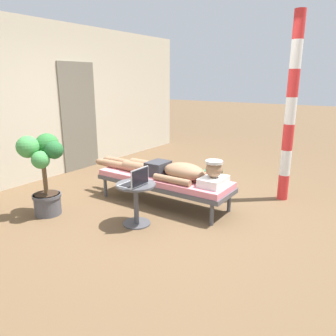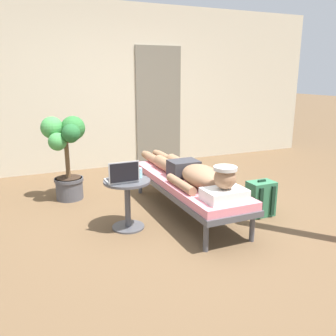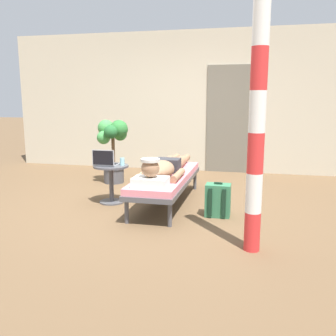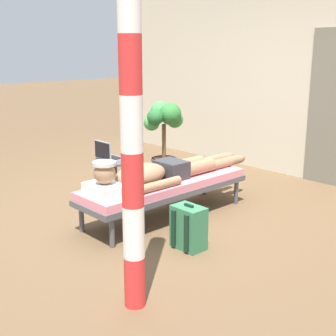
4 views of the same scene
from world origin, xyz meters
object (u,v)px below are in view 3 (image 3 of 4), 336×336
person_reclining (164,168)px  drink_glass (122,162)px  backpack (218,200)px  laptop (105,162)px  potted_plant (113,145)px  lounge_chair (166,179)px  porch_post (257,112)px  side_table (111,177)px

person_reclining → drink_glass: size_ratio=21.39×
drink_glass → backpack: bearing=-13.2°
laptop → potted_plant: (-0.36, 1.22, 0.07)m
lounge_chair → laptop: laptop is taller
drink_glass → potted_plant: (-0.57, 1.13, 0.08)m
porch_post → drink_glass: bearing=143.8°
person_reclining → drink_glass: person_reclining is taller
laptop → potted_plant: potted_plant is taller
drink_glass → porch_post: bearing=-36.2°
lounge_chair → backpack: bearing=-27.7°
laptop → side_table: bearing=40.5°
drink_glass → backpack: 1.43m
drink_glass → porch_post: porch_post is taller
backpack → side_table: bearing=169.7°
drink_glass → porch_post: size_ratio=0.04×
lounge_chair → side_table: (-0.75, -0.12, 0.01)m
person_reclining → laptop: laptop is taller
laptop → backpack: (1.55, -0.22, -0.39)m
lounge_chair → potted_plant: bearing=138.0°
person_reclining → backpack: person_reclining is taller
laptop → potted_plant: size_ratio=0.29×
lounge_chair → person_reclining: bearing=-90.0°
person_reclining → laptop: 0.81m
laptop → potted_plant: 1.28m
person_reclining → potted_plant: (-1.17, 1.16, 0.13)m
lounge_chair → laptop: bearing=-168.1°
side_table → laptop: bearing=-139.5°
side_table → porch_post: size_ratio=0.20×
laptop → backpack: laptop is taller
lounge_chair → potted_plant: (-1.17, 1.05, 0.31)m
potted_plant → backpack: bearing=-37.0°
person_reclining → porch_post: 1.88m
side_table → backpack: side_table is taller
person_reclining → potted_plant: bearing=135.2°
side_table → potted_plant: 1.28m
lounge_chair → porch_post: bearing=-49.5°
lounge_chair → person_reclining: (0.00, -0.11, 0.17)m
side_table → drink_glass: bearing=16.2°
lounge_chair → porch_post: 2.03m
backpack → potted_plant: (-1.91, 1.44, 0.46)m
side_table → backpack: (1.49, -0.27, -0.16)m
drink_glass → backpack: drink_glass is taller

